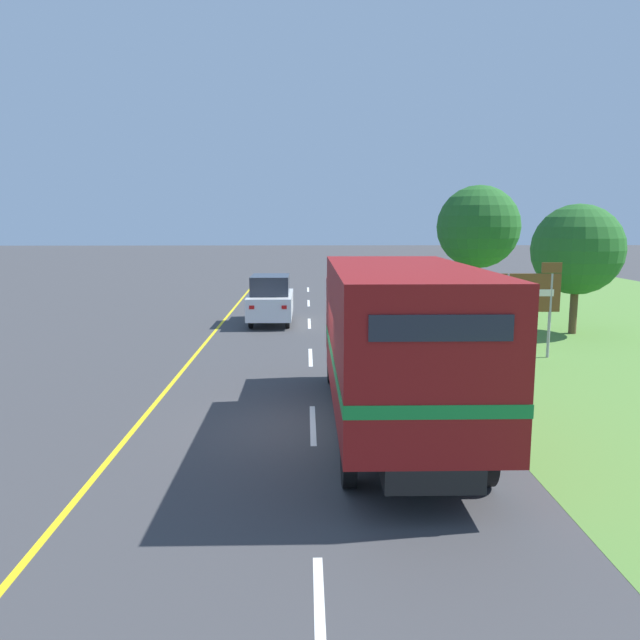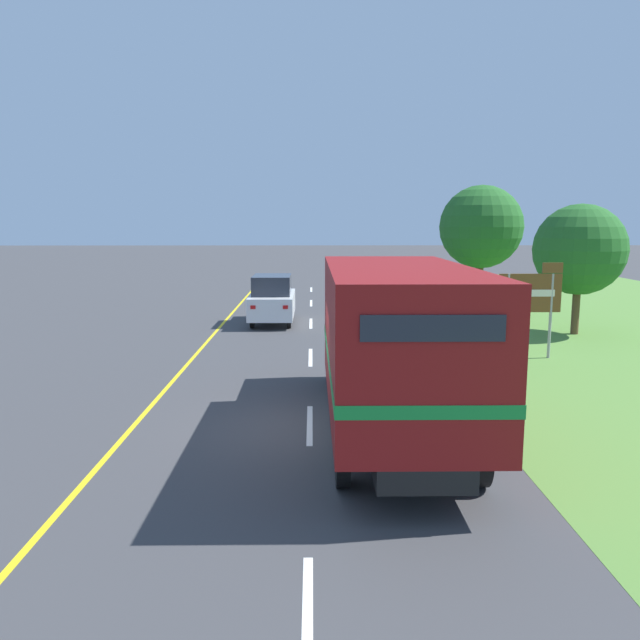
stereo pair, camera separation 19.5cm
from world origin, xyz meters
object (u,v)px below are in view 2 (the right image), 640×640
object	(u,v)px
horse_trailer_truck	(392,338)
roadside_tree_mid	(481,227)
highway_sign	(531,297)
roadside_tree_near	(580,250)
lead_car_white	(272,299)

from	to	relation	value
horse_trailer_truck	roadside_tree_mid	xyz separation A→B (m)	(6.62, 18.27, 2.03)
horse_trailer_truck	roadside_tree_mid	distance (m)	19.54
roadside_tree_mid	highway_sign	bearing A→B (deg)	-97.17
roadside_tree_near	roadside_tree_mid	distance (m)	7.44
lead_car_white	highway_sign	xyz separation A→B (m)	(8.45, -6.87, 0.93)
highway_sign	roadside_tree_mid	xyz separation A→B (m)	(1.43, 11.38, 2.02)
roadside_tree_near	roadside_tree_mid	xyz separation A→B (m)	(-1.79, 7.18, 0.77)
lead_car_white	roadside_tree_near	xyz separation A→B (m)	(11.68, -2.67, 2.18)
horse_trailer_truck	roadside_tree_near	size ratio (longest dim) A/B	1.79
roadside_tree_mid	roadside_tree_near	bearing A→B (deg)	-76.00
highway_sign	roadside_tree_mid	bearing A→B (deg)	82.83
lead_car_white	roadside_tree_mid	distance (m)	11.26
highway_sign	roadside_tree_near	distance (m)	5.44
highway_sign	roadside_tree_mid	size ratio (longest dim) A/B	0.50
horse_trailer_truck	highway_sign	size ratio (longest dim) A/B	2.94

